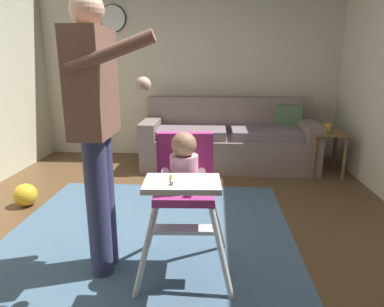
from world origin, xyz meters
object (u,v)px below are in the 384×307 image
couch (229,140)px  side_table (326,144)px  adult_standing (96,125)px  toy_ball (25,195)px  high_chair (184,178)px  wall_clock (113,18)px  sippy_cup (328,128)px

couch → side_table: (1.13, -0.32, 0.05)m
adult_standing → toy_ball: bearing=137.8°
high_chair → adult_standing: size_ratio=0.55×
toy_ball → wall_clock: bearing=79.0°
couch → high_chair: high_chair is taller
couch → adult_standing: adult_standing is taller
couch → toy_ball: 2.45m
high_chair → wall_clock: bearing=-160.1°
sippy_cup → wall_clock: (-2.70, 0.80, 1.30)m
wall_clock → adult_standing: bearing=-76.5°
toy_ball → sippy_cup: size_ratio=2.14×
side_table → toy_ball: bearing=-159.7°
adult_standing → side_table: adult_standing is taller
side_table → sippy_cup: (-0.00, 0.00, 0.19)m
wall_clock → side_table: bearing=-16.5°
adult_standing → sippy_cup: size_ratio=16.92×
adult_standing → wall_clock: bearing=102.6°
high_chair → sippy_cup: 2.55m
couch → high_chair: 2.44m
couch → side_table: couch is taller
side_table → adult_standing: bearing=-134.1°
couch → adult_standing: (-0.88, -2.40, 0.63)m
wall_clock → toy_ball: bearing=-101.0°
high_chair → sippy_cup: (1.49, 2.07, -0.07)m
couch → side_table: size_ratio=4.17×
high_chair → toy_ball: high_chair is taller
high_chair → wall_clock: (-1.21, 2.87, 1.24)m
adult_standing → toy_ball: (-1.07, 0.94, -0.85)m
couch → toy_ball: size_ratio=10.13×
adult_standing → wall_clock: wall_clock is taller
side_table → sippy_cup: bearing=180.0°
adult_standing → toy_ball: size_ratio=7.91×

